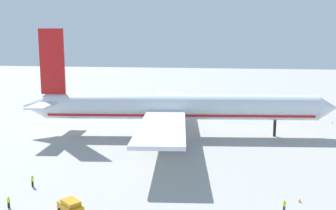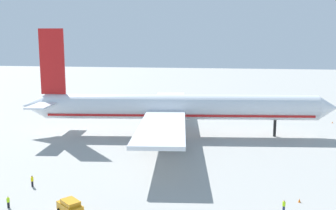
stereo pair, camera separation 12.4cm
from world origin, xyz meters
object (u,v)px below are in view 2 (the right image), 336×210
at_px(baggage_cart_0, 70,109).
at_px(ground_worker_0, 32,181).
at_px(airliner, 174,107).
at_px(ground_worker_1, 284,206).
at_px(traffic_cone_2, 332,122).
at_px(traffic_cone_1, 299,200).
at_px(ground_worker_3, 8,202).
at_px(traffic_cone_0, 166,106).
at_px(service_van, 70,207).

height_order(baggage_cart_0, ground_worker_0, ground_worker_0).
bearing_deg(ground_worker_0, airliner, 67.72).
bearing_deg(ground_worker_1, airliner, 119.75).
xyz_separation_m(ground_worker_0, traffic_cone_2, (57.18, 61.25, -0.64)).
distance_m(ground_worker_0, traffic_cone_1, 40.01).
xyz_separation_m(ground_worker_0, ground_worker_1, (37.46, -1.30, -0.10)).
relative_size(ground_worker_3, traffic_cone_0, 2.94).
xyz_separation_m(service_van, traffic_cone_1, (29.73, 9.92, -0.76)).
distance_m(traffic_cone_0, traffic_cone_2, 56.69).
distance_m(ground_worker_0, ground_worker_1, 37.49).
bearing_deg(traffic_cone_0, service_van, -86.08).
relative_size(baggage_cart_0, ground_worker_0, 1.81).
relative_size(service_van, traffic_cone_1, 7.86).
bearing_deg(traffic_cone_2, airliner, -150.35).
height_order(airliner, baggage_cart_0, airliner).
relative_size(airliner, traffic_cone_1, 139.81).
relative_size(ground_worker_1, traffic_cone_2, 2.93).
relative_size(baggage_cart_0, ground_worker_3, 2.01).
relative_size(ground_worker_1, ground_worker_3, 1.00).
xyz_separation_m(ground_worker_1, traffic_cone_1, (2.47, 3.56, -0.54)).
bearing_deg(baggage_cart_0, ground_worker_0, -68.10).
distance_m(baggage_cart_0, traffic_cone_0, 34.49).
bearing_deg(ground_worker_3, service_van, -0.85).
relative_size(service_van, traffic_cone_0, 7.86).
bearing_deg(baggage_cart_0, traffic_cone_2, -1.69).
height_order(airliner, ground_worker_0, airliner).
height_order(service_van, traffic_cone_1, service_van).
bearing_deg(traffic_cone_2, traffic_cone_0, 159.40).
bearing_deg(service_van, traffic_cone_2, 55.72).
bearing_deg(ground_worker_1, baggage_cart_0, 134.14).
relative_size(airliner, traffic_cone_2, 139.81).
height_order(airliner, service_van, airliner).
height_order(ground_worker_3, traffic_cone_1, ground_worker_3).
height_order(service_van, baggage_cart_0, service_van).
xyz_separation_m(service_van, ground_worker_3, (-9.11, 0.13, -0.21)).
bearing_deg(airliner, service_van, -96.48).
bearing_deg(ground_worker_1, traffic_cone_2, 72.50).
bearing_deg(ground_worker_1, traffic_cone_0, 112.01).
bearing_deg(traffic_cone_0, traffic_cone_2, -20.60).
relative_size(service_van, ground_worker_0, 2.41).
relative_size(ground_worker_3, traffic_cone_1, 2.94).
relative_size(airliner, ground_worker_1, 47.78).
height_order(ground_worker_1, traffic_cone_1, ground_worker_1).
bearing_deg(traffic_cone_1, service_van, -161.55).
bearing_deg(ground_worker_3, traffic_cone_1, 14.14).
relative_size(baggage_cart_0, traffic_cone_0, 5.91).
distance_m(ground_worker_1, ground_worker_3, 36.89).
height_order(baggage_cart_0, traffic_cone_0, baggage_cart_0).
distance_m(service_van, traffic_cone_0, 89.07).
xyz_separation_m(ground_worker_1, traffic_cone_2, (19.72, 62.55, -0.54)).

